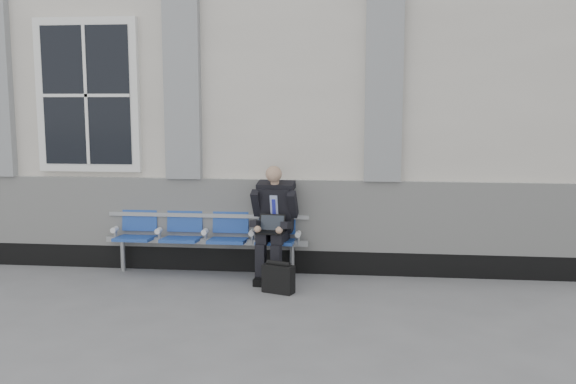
# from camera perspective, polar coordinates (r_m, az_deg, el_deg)

# --- Properties ---
(ground) EXTENTS (70.00, 70.00, 0.00)m
(ground) POSITION_cam_1_polar(r_m,az_deg,el_deg) (7.84, -23.39, -8.71)
(ground) COLOR slate
(ground) RESTS_ON ground
(station_building) EXTENTS (14.40, 4.40, 4.49)m
(station_building) POSITION_cam_1_polar(r_m,az_deg,el_deg) (10.68, -14.81, 8.03)
(station_building) COLOR beige
(station_building) RESTS_ON ground
(bench) EXTENTS (2.60, 0.47, 0.91)m
(bench) POSITION_cam_1_polar(r_m,az_deg,el_deg) (8.21, -7.29, -3.41)
(bench) COLOR #9EA0A3
(bench) RESTS_ON ground
(businessman) EXTENTS (0.58, 0.78, 1.40)m
(businessman) POSITION_cam_1_polar(r_m,az_deg,el_deg) (7.88, -1.25, -2.30)
(businessman) COLOR black
(businessman) RESTS_ON ground
(briefcase) EXTENTS (0.39, 0.27, 0.37)m
(briefcase) POSITION_cam_1_polar(r_m,az_deg,el_deg) (7.39, -0.86, -7.66)
(briefcase) COLOR black
(briefcase) RESTS_ON ground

